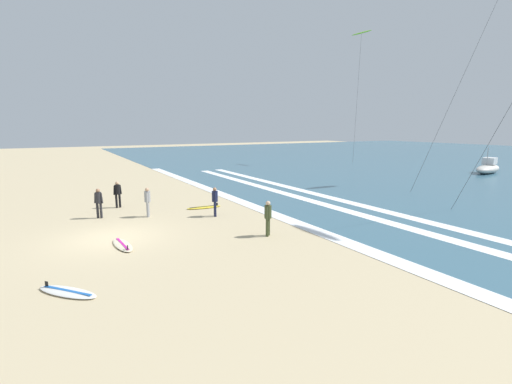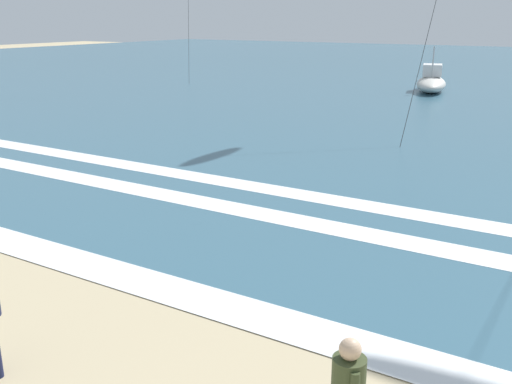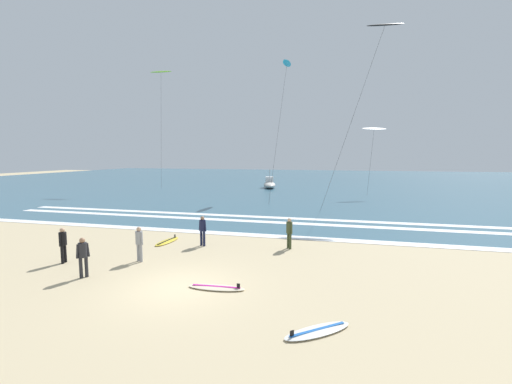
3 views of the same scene
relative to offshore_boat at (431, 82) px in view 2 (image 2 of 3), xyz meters
name	(u,v)px [view 2 (image 2 of 3)]	position (x,y,z in m)	size (l,w,h in m)	color
wave_foam_shoreline	(284,324)	(5.82, -29.28, -0.54)	(53.82, 0.90, 0.01)	white
wave_foam_mid_break	(291,220)	(3.75, -25.13, -0.54)	(40.24, 0.83, 0.01)	white
wave_foam_outer_break	(332,200)	(3.93, -23.30, -0.54)	(41.34, 0.83, 0.01)	white
offshore_boat	(431,82)	(0.00, 0.00, 0.00)	(2.96, 5.46, 2.70)	beige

